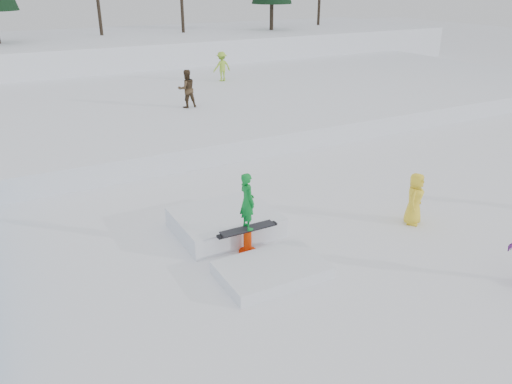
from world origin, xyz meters
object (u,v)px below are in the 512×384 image
walker_olive (187,89)px  jib_rail_feature (237,232)px  walker_ygreen (222,66)px  spectator_yellow (415,199)px

walker_olive → jib_rail_feature: bearing=75.7°
jib_rail_feature → walker_olive: bearing=74.8°
walker_ygreen → spectator_yellow: bearing=78.2°
spectator_yellow → jib_rail_feature: size_ratio=0.34×
walker_ygreen → spectator_yellow: walker_ygreen is taller
walker_ygreen → jib_rail_feature: (-7.15, -16.30, -1.32)m
spectator_yellow → jib_rail_feature: 4.98m
walker_olive → spectator_yellow: walker_olive is taller
walker_olive → walker_ygreen: (4.10, 5.06, -0.03)m
walker_olive → jib_rail_feature: 11.72m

